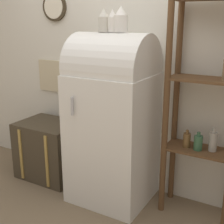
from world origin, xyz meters
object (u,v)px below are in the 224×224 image
(vase_left, at_px, (104,21))
(vase_center, at_px, (113,22))
(vase_right, at_px, (121,20))
(suitcase_trunk, at_px, (50,150))
(refrigerator, at_px, (112,117))

(vase_left, xyz_separation_m, vase_center, (0.08, 0.00, -0.00))
(vase_left, bearing_deg, vase_right, 4.89)
(vase_right, bearing_deg, suitcase_trunk, 178.67)
(suitcase_trunk, height_order, vase_right, vase_right)
(vase_left, relative_size, vase_center, 1.03)
(suitcase_trunk, distance_m, vase_center, 1.51)
(refrigerator, height_order, vase_left, vase_left)
(refrigerator, xyz_separation_m, vase_center, (0.00, -0.00, 0.81))
(vase_center, relative_size, vase_right, 0.89)
(suitcase_trunk, xyz_separation_m, vase_left, (0.70, -0.03, 1.30))
(suitcase_trunk, xyz_separation_m, vase_right, (0.85, -0.02, 1.31))
(refrigerator, bearing_deg, vase_right, 6.84)
(suitcase_trunk, relative_size, vase_center, 3.44)
(suitcase_trunk, xyz_separation_m, vase_center, (0.78, -0.03, 1.30))
(vase_center, distance_m, vase_right, 0.07)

